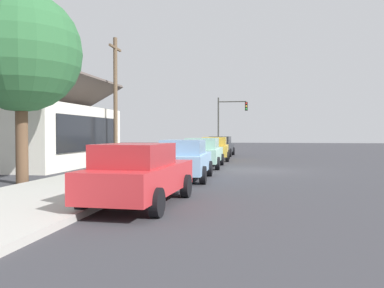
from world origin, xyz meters
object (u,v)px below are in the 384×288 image
object	(u,v)px
car_cherry	(140,174)
shade_tree	(21,52)
car_seafoam	(203,152)
car_mustard	(215,148)
utility_pole_wooden	(115,98)
car_skyblue	(185,159)
fire_hydrant_red	(190,154)
traffic_light_main	(230,116)
car_charcoal	(221,146)

from	to	relation	value
car_cherry	shade_tree	distance (m)	7.70
car_seafoam	shade_tree	xyz separation A→B (m)	(-8.19, 5.52, 3.96)
car_mustard	utility_pole_wooden	xyz separation A→B (m)	(-4.46, 5.43, 3.11)
car_skyblue	car_mustard	distance (m)	11.77
shade_tree	car_mustard	bearing A→B (deg)	-21.46
utility_pole_wooden	fire_hydrant_red	xyz separation A→B (m)	(3.00, -4.00, -3.43)
shade_tree	fire_hydrant_red	xyz separation A→B (m)	(12.55, -4.07, -4.28)
car_seafoam	utility_pole_wooden	bearing A→B (deg)	74.66
car_mustard	car_seafoam	bearing A→B (deg)	176.98
car_skyblue	traffic_light_main	distance (m)	22.49
car_mustard	traffic_light_main	distance (m)	10.90
car_cherry	car_seafoam	distance (m)	11.78
car_cherry	shade_tree	world-z (taller)	shade_tree
car_cherry	utility_pole_wooden	xyz separation A→B (m)	(13.14, 5.46, 3.11)
shade_tree	traffic_light_main	size ratio (longest dim) A/B	1.34
shade_tree	fire_hydrant_red	bearing A→B (deg)	-17.98
car_charcoal	car_cherry	bearing A→B (deg)	-178.14
car_charcoal	utility_pole_wooden	xyz separation A→B (m)	(-9.90, 5.32, 3.11)
traffic_light_main	fire_hydrant_red	bearing A→B (deg)	172.14
car_charcoal	shade_tree	world-z (taller)	shade_tree
shade_tree	traffic_light_main	xyz separation A→B (m)	(24.57, -5.73, -1.28)
car_charcoal	utility_pole_wooden	bearing A→B (deg)	153.26
car_skyblue	car_mustard	size ratio (longest dim) A/B	0.99
fire_hydrant_red	car_mustard	bearing A→B (deg)	-44.55
car_skyblue	utility_pole_wooden	world-z (taller)	utility_pole_wooden
car_seafoam	utility_pole_wooden	distance (m)	6.42
car_mustard	fire_hydrant_red	xyz separation A→B (m)	(-1.46, 1.43, -0.32)
car_cherry	car_seafoam	size ratio (longest dim) A/B	0.96
car_skyblue	utility_pole_wooden	xyz separation A→B (m)	(7.31, 5.54, 3.11)
car_cherry	car_mustard	xyz separation A→B (m)	(17.60, 0.03, 0.00)
car_mustard	fire_hydrant_red	distance (m)	2.07
shade_tree	car_seafoam	bearing A→B (deg)	-33.97
car_cherry	utility_pole_wooden	bearing A→B (deg)	25.11
car_cherry	utility_pole_wooden	distance (m)	14.57
fire_hydrant_red	car_skyblue	bearing A→B (deg)	-171.50
car_mustard	car_charcoal	distance (m)	5.44
car_charcoal	traffic_light_main	world-z (taller)	traffic_light_main
car_mustard	fire_hydrant_red	world-z (taller)	car_mustard
car_skyblue	car_charcoal	distance (m)	17.21
car_seafoam	car_charcoal	distance (m)	11.26
fire_hydrant_red	car_cherry	bearing A→B (deg)	-174.82
utility_pole_wooden	fire_hydrant_red	bearing A→B (deg)	-53.10
shade_tree	utility_pole_wooden	bearing A→B (deg)	-0.43
car_seafoam	utility_pole_wooden	xyz separation A→B (m)	(1.36, 5.44, 3.11)
car_mustard	shade_tree	world-z (taller)	shade_tree
traffic_light_main	utility_pole_wooden	bearing A→B (deg)	159.36
car_seafoam	shade_tree	world-z (taller)	shade_tree
car_seafoam	fire_hydrant_red	bearing A→B (deg)	17.00
traffic_light_main	utility_pole_wooden	size ratio (longest dim) A/B	0.69
car_seafoam	shade_tree	size ratio (longest dim) A/B	0.70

